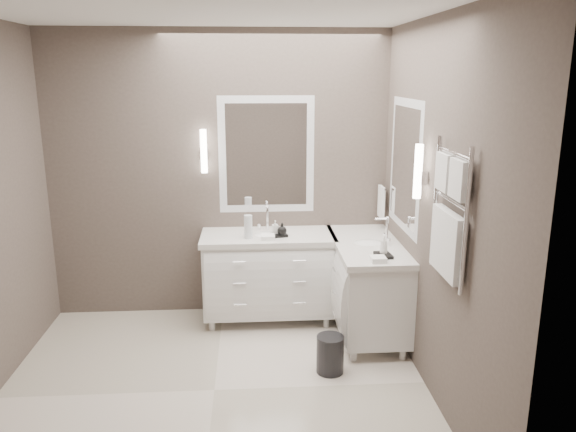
{
  "coord_description": "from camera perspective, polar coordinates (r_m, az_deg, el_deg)",
  "views": [
    {
      "loc": [
        0.3,
        -3.77,
        2.3
      ],
      "look_at": [
        0.6,
        0.7,
        1.16
      ],
      "focal_mm": 35.0,
      "sensor_mm": 36.0,
      "label": 1
    }
  ],
  "objects": [
    {
      "name": "floor",
      "position": [
        4.43,
        -7.49,
        -17.17
      ],
      "size": [
        3.2,
        3.0,
        0.01
      ],
      "primitive_type": "cube",
      "color": "silver",
      "rests_on": "ground"
    },
    {
      "name": "soap_bottle_b",
      "position": [
        5.09,
        -0.6,
        -1.32
      ],
      "size": [
        0.1,
        0.1,
        0.11
      ],
      "primitive_type": "imported",
      "rotation": [
        0.0,
        0.0,
        0.13
      ],
      "color": "black",
      "rests_on": "amenity_tray_back"
    },
    {
      "name": "water_bottle",
      "position": [
        5.06,
        -4.06,
        -1.1
      ],
      "size": [
        0.09,
        0.09,
        0.21
      ],
      "primitive_type": "cylinder",
      "rotation": [
        0.0,
        0.0,
        0.18
      ],
      "color": "silver",
      "rests_on": "vanity_back"
    },
    {
      "name": "mirror_right",
      "position": [
        4.81,
        11.8,
        5.05
      ],
      "size": [
        0.02,
        0.9,
        1.1
      ],
      "color": "white",
      "rests_on": "wall_right"
    },
    {
      "name": "soap_bottle_a",
      "position": [
        5.13,
        -1.31,
        -1.13
      ],
      "size": [
        0.06,
        0.06,
        0.12
      ],
      "primitive_type": "imported",
      "rotation": [
        0.0,
        0.0,
        0.15
      ],
      "color": "white",
      "rests_on": "amenity_tray_back"
    },
    {
      "name": "wall_right",
      "position": [
        4.1,
        14.83,
        0.44
      ],
      "size": [
        0.01,
        3.0,
        2.7
      ],
      "primitive_type": "cube",
      "color": "#524741",
      "rests_on": "floor"
    },
    {
      "name": "mirror_back",
      "position": [
        5.31,
        -2.2,
        6.21
      ],
      "size": [
        0.9,
        0.02,
        1.1
      ],
      "color": "white",
      "rests_on": "wall_back"
    },
    {
      "name": "wall_back",
      "position": [
        5.37,
        -7.01,
        4.03
      ],
      "size": [
        3.2,
        0.01,
        2.7
      ],
      "primitive_type": "cube",
      "color": "#524741",
      "rests_on": "floor"
    },
    {
      "name": "vanity_back",
      "position": [
        5.32,
        -2.01,
        -5.63
      ],
      "size": [
        1.24,
        0.59,
        0.97
      ],
      "color": "white",
      "rests_on": "floor"
    },
    {
      "name": "sconce_back",
      "position": [
        5.26,
        -8.56,
        6.45
      ],
      "size": [
        0.06,
        0.06,
        0.4
      ],
      "color": "white",
      "rests_on": "wall_back"
    },
    {
      "name": "towel_bar_corner",
      "position": [
        5.41,
        9.46,
        1.49
      ],
      "size": [
        0.03,
        0.22,
        0.3
      ],
      "color": "white",
      "rests_on": "wall_right"
    },
    {
      "name": "amenity_tray_back",
      "position": [
        5.13,
        -0.96,
        -1.95
      ],
      "size": [
        0.17,
        0.14,
        0.02
      ],
      "primitive_type": "cube",
      "rotation": [
        0.0,
        0.0,
        0.24
      ],
      "color": "black",
      "rests_on": "vanity_back"
    },
    {
      "name": "waste_bin",
      "position": [
        4.56,
        4.3,
        -13.82
      ],
      "size": [
        0.22,
        0.22,
        0.3
      ],
      "primitive_type": "cylinder",
      "rotation": [
        0.0,
        0.0,
        -0.03
      ],
      "color": "black",
      "rests_on": "floor"
    },
    {
      "name": "towel_ladder",
      "position": [
        3.71,
        16.0,
        -0.43
      ],
      "size": [
        0.06,
        0.58,
        0.9
      ],
      "color": "white",
      "rests_on": "wall_right"
    },
    {
      "name": "ceiling",
      "position": [
        3.8,
        -8.9,
        20.27
      ],
      "size": [
        3.2,
        3.0,
        0.01
      ],
      "primitive_type": "cube",
      "color": "white",
      "rests_on": "wall_back"
    },
    {
      "name": "wall_front",
      "position": [
        2.47,
        -10.6,
        -8.56
      ],
      "size": [
        3.2,
        0.01,
        2.7
      ],
      "primitive_type": "cube",
      "color": "#524741",
      "rests_on": "floor"
    },
    {
      "name": "amenity_tray_right",
      "position": [
        4.64,
        9.66,
        -3.94
      ],
      "size": [
        0.14,
        0.17,
        0.02
      ],
      "primitive_type": "cube",
      "rotation": [
        0.0,
        0.0,
        0.09
      ],
      "color": "black",
      "rests_on": "vanity_right"
    },
    {
      "name": "vanity_right",
      "position": [
        5.11,
        8.03,
        -6.6
      ],
      "size": [
        0.59,
        1.24,
        0.97
      ],
      "color": "white",
      "rests_on": "floor"
    },
    {
      "name": "soap_bottle_c",
      "position": [
        4.61,
        9.71,
        -2.86
      ],
      "size": [
        0.07,
        0.07,
        0.16
      ],
      "primitive_type": "imported",
      "rotation": [
        0.0,
        0.0,
        -0.2
      ],
      "color": "white",
      "rests_on": "amenity_tray_right"
    },
    {
      "name": "sconce_right",
      "position": [
        4.23,
        13.08,
        4.33
      ],
      "size": [
        0.06,
        0.06,
        0.4
      ],
      "color": "white",
      "rests_on": "wall_right"
    }
  ]
}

